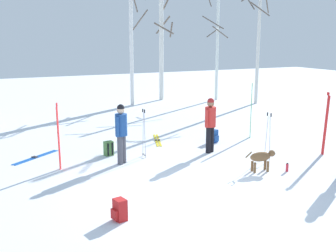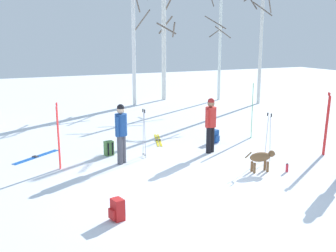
{
  "view_description": "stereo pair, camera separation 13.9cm",
  "coord_description": "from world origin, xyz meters",
  "px_view_note": "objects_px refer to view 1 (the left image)",
  "views": [
    {
      "loc": [
        -4.85,
        -7.86,
        3.57
      ],
      "look_at": [
        0.23,
        2.78,
        1.0
      ],
      "focal_mm": 44.3,
      "sensor_mm": 36.0,
      "label": 1
    },
    {
      "loc": [
        -4.72,
        -7.92,
        3.57
      ],
      "look_at": [
        0.23,
        2.78,
        1.0
      ],
      "focal_mm": 44.3,
      "sensor_mm": 36.0,
      "label": 2
    }
  ],
  "objects_px": {
    "person_1": "(121,130)",
    "backpack_2": "(108,148)",
    "dog": "(262,157)",
    "backpack_0": "(120,210)",
    "ski_poles_0": "(268,135)",
    "water_bottle_0": "(287,167)",
    "ski_pair_planted_1": "(251,111)",
    "backpack_1": "(214,136)",
    "birch_tree_6": "(259,25)",
    "person_2": "(210,122)",
    "birch_tree_3": "(132,35)",
    "ski_pair_planted_0": "(59,137)",
    "birch_tree_4": "(162,41)",
    "birch_tree_5": "(217,46)",
    "ski_pair_planted_2": "(326,124)",
    "ski_pair_lying_1": "(157,140)",
    "ski_poles_1": "(144,132)",
    "ski_pair_lying_0": "(36,157)"
  },
  "relations": [
    {
      "from": "ski_poles_0",
      "to": "water_bottle_0",
      "type": "height_order",
      "value": "ski_poles_0"
    },
    {
      "from": "ski_pair_planted_0",
      "to": "birch_tree_4",
      "type": "xyz_separation_m",
      "value": [
        7.8,
        10.32,
        2.38
      ]
    },
    {
      "from": "dog",
      "to": "backpack_1",
      "type": "height_order",
      "value": "dog"
    },
    {
      "from": "person_1",
      "to": "ski_pair_lying_1",
      "type": "relative_size",
      "value": 1.04
    },
    {
      "from": "birch_tree_6",
      "to": "ski_pair_planted_0",
      "type": "bearing_deg",
      "value": -149.52
    },
    {
      "from": "ski_pair_planted_0",
      "to": "ski_pair_planted_2",
      "type": "xyz_separation_m",
      "value": [
        7.57,
        -2.04,
        0.05
      ]
    },
    {
      "from": "ski_poles_0",
      "to": "backpack_0",
      "type": "bearing_deg",
      "value": -158.71
    },
    {
      "from": "dog",
      "to": "backpack_0",
      "type": "distance_m",
      "value": 4.62
    },
    {
      "from": "ski_pair_planted_1",
      "to": "backpack_1",
      "type": "distance_m",
      "value": 1.74
    },
    {
      "from": "ski_pair_planted_2",
      "to": "birch_tree_4",
      "type": "relative_size",
      "value": 0.31
    },
    {
      "from": "person_1",
      "to": "backpack_2",
      "type": "distance_m",
      "value": 1.23
    },
    {
      "from": "dog",
      "to": "birch_tree_4",
      "type": "bearing_deg",
      "value": 77.08
    },
    {
      "from": "backpack_0",
      "to": "birch_tree_5",
      "type": "bearing_deg",
      "value": 51.44
    },
    {
      "from": "ski_poles_0",
      "to": "water_bottle_0",
      "type": "bearing_deg",
      "value": -101.33
    },
    {
      "from": "ski_poles_1",
      "to": "water_bottle_0",
      "type": "xyz_separation_m",
      "value": [
        2.95,
        -2.92,
        -0.67
      ]
    },
    {
      "from": "birch_tree_4",
      "to": "birch_tree_5",
      "type": "xyz_separation_m",
      "value": [
        2.76,
        -1.34,
        -0.27
      ]
    },
    {
      "from": "birch_tree_3",
      "to": "ski_pair_planted_2",
      "type": "bearing_deg",
      "value": -80.34
    },
    {
      "from": "ski_pair_planted_2",
      "to": "birch_tree_5",
      "type": "relative_size",
      "value": 0.33
    },
    {
      "from": "birch_tree_4",
      "to": "birch_tree_6",
      "type": "bearing_deg",
      "value": -39.79
    },
    {
      "from": "birch_tree_4",
      "to": "dog",
      "type": "bearing_deg",
      "value": -102.92
    },
    {
      "from": "ski_pair_planted_1",
      "to": "backpack_0",
      "type": "xyz_separation_m",
      "value": [
        -6.48,
        -4.51,
        -0.76
      ]
    },
    {
      "from": "ski_pair_planted_0",
      "to": "ski_pair_planted_1",
      "type": "height_order",
      "value": "ski_pair_planted_1"
    },
    {
      "from": "birch_tree_6",
      "to": "birch_tree_4",
      "type": "bearing_deg",
      "value": 140.21
    },
    {
      "from": "person_1",
      "to": "birch_tree_6",
      "type": "height_order",
      "value": "birch_tree_6"
    },
    {
      "from": "backpack_1",
      "to": "ski_pair_planted_2",
      "type": "bearing_deg",
      "value": -50.94
    },
    {
      "from": "ski_pair_lying_1",
      "to": "water_bottle_0",
      "type": "xyz_separation_m",
      "value": [
        1.77,
        -4.59,
        0.1
      ]
    },
    {
      "from": "ski_pair_lying_1",
      "to": "birch_tree_6",
      "type": "bearing_deg",
      "value": 32.47
    },
    {
      "from": "ski_pair_lying_1",
      "to": "backpack_0",
      "type": "distance_m",
      "value": 6.43
    },
    {
      "from": "ski_pair_planted_1",
      "to": "water_bottle_0",
      "type": "bearing_deg",
      "value": -111.71
    },
    {
      "from": "ski_poles_1",
      "to": "birch_tree_3",
      "type": "relative_size",
      "value": 0.21
    },
    {
      "from": "ski_pair_planted_0",
      "to": "backpack_0",
      "type": "height_order",
      "value": "ski_pair_planted_0"
    },
    {
      "from": "person_1",
      "to": "dog",
      "type": "relative_size",
      "value": 1.92
    },
    {
      "from": "backpack_0",
      "to": "backpack_1",
      "type": "height_order",
      "value": "same"
    },
    {
      "from": "backpack_2",
      "to": "birch_tree_4",
      "type": "distance_m",
      "value": 11.81
    },
    {
      "from": "dog",
      "to": "birch_tree_6",
      "type": "distance_m",
      "value": 12.32
    },
    {
      "from": "ski_poles_0",
      "to": "ski_poles_1",
      "type": "relative_size",
      "value": 0.96
    },
    {
      "from": "ski_pair_lying_1",
      "to": "backpack_0",
      "type": "xyz_separation_m",
      "value": [
        -3.28,
        -5.53,
        0.2
      ]
    },
    {
      "from": "ski_pair_lying_0",
      "to": "backpack_2",
      "type": "bearing_deg",
      "value": -18.94
    },
    {
      "from": "birch_tree_3",
      "to": "birch_tree_6",
      "type": "height_order",
      "value": "birch_tree_6"
    },
    {
      "from": "ski_pair_planted_0",
      "to": "ski_poles_1",
      "type": "height_order",
      "value": "ski_pair_planted_0"
    },
    {
      "from": "dog",
      "to": "backpack_1",
      "type": "relative_size",
      "value": 2.02
    },
    {
      "from": "person_2",
      "to": "ski_pair_lying_1",
      "type": "relative_size",
      "value": 1.04
    },
    {
      "from": "birch_tree_6",
      "to": "ski_pair_planted_1",
      "type": "bearing_deg",
      "value": -128.54
    },
    {
      "from": "person_1",
      "to": "birch_tree_5",
      "type": "xyz_separation_m",
      "value": [
        8.86,
        9.19,
        2.05
      ]
    },
    {
      "from": "backpack_2",
      "to": "birch_tree_3",
      "type": "relative_size",
      "value": 0.06
    },
    {
      "from": "person_2",
      "to": "birch_tree_3",
      "type": "xyz_separation_m",
      "value": [
        1.07,
        9.57,
        2.61
      ]
    },
    {
      "from": "birch_tree_5",
      "to": "birch_tree_6",
      "type": "distance_m",
      "value": 2.62
    },
    {
      "from": "ski_poles_0",
      "to": "water_bottle_0",
      "type": "distance_m",
      "value": 1.31
    },
    {
      "from": "dog",
      "to": "birch_tree_6",
      "type": "relative_size",
      "value": 0.11
    },
    {
      "from": "birch_tree_3",
      "to": "birch_tree_4",
      "type": "height_order",
      "value": "birch_tree_3"
    }
  ]
}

